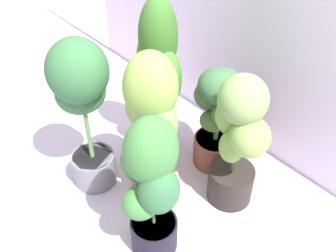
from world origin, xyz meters
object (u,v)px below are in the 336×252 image
(potted_plant_center, at_px, (151,118))
(potted_plant_front_left, at_px, (82,100))
(potted_plant_back_right, at_px, (238,138))
(potted_plant_back_center, at_px, (217,115))
(potted_plant_back_left, at_px, (158,73))
(potted_plant_front_right, at_px, (151,183))

(potted_plant_center, relative_size, potted_plant_front_left, 0.97)
(potted_plant_back_right, bearing_deg, potted_plant_back_center, 152.08)
(potted_plant_back_left, height_order, potted_plant_front_right, potted_plant_back_left)
(potted_plant_front_right, bearing_deg, potted_plant_back_right, 85.54)
(potted_plant_back_center, relative_size, potted_plant_front_left, 0.72)
(potted_plant_back_center, height_order, potted_plant_back_left, potted_plant_back_left)
(potted_plant_back_center, xyz_separation_m, potted_plant_front_right, (0.22, -0.67, 0.10))
(potted_plant_back_center, relative_size, potted_plant_back_left, 0.65)
(potted_plant_back_left, xyz_separation_m, potted_plant_front_left, (-0.05, -0.46, 0.00))
(potted_plant_back_left, height_order, potted_plant_front_left, potted_plant_back_left)
(potted_plant_center, height_order, potted_plant_back_center, potted_plant_center)
(potted_plant_center, height_order, potted_plant_front_right, potted_plant_center)
(potted_plant_back_center, distance_m, potted_plant_front_left, 0.76)
(potted_plant_back_right, distance_m, potted_plant_front_right, 0.53)
(potted_plant_back_center, distance_m, potted_plant_back_left, 0.42)
(potted_plant_back_right, bearing_deg, potted_plant_center, -138.85)
(potted_plant_front_left, bearing_deg, potted_plant_center, 35.44)
(potted_plant_center, height_order, potted_plant_back_right, potted_plant_center)
(potted_plant_back_left, distance_m, potted_plant_front_left, 0.47)
(potted_plant_back_right, xyz_separation_m, potted_plant_front_right, (-0.04, -0.53, 0.01))
(potted_plant_front_left, bearing_deg, potted_plant_front_right, -2.74)
(potted_plant_front_right, distance_m, potted_plant_front_left, 0.60)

